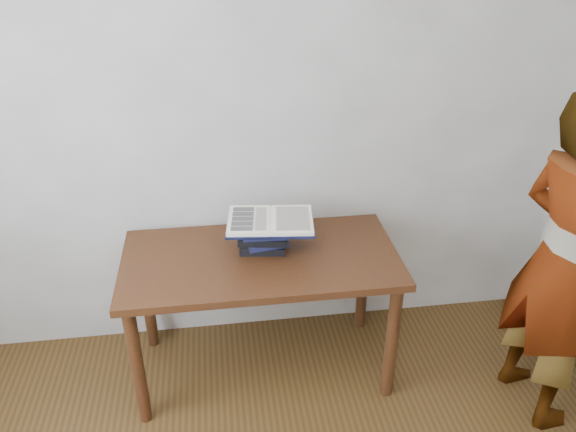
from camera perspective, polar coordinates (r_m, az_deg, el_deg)
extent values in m
cube|color=silver|center=(2.72, -5.26, 10.81)|extent=(3.50, 0.04, 2.60)
cube|color=#4F2513|center=(2.66, -2.79, -4.43)|extent=(1.30, 0.65, 0.04)
cylinder|color=#4F2513|center=(2.70, -15.06, -14.56)|extent=(0.06, 0.06, 0.66)
cylinder|color=#4F2513|center=(2.77, 10.48, -12.46)|extent=(0.06, 0.06, 0.66)
cylinder|color=#4F2513|center=(3.10, -14.15, -7.82)|extent=(0.06, 0.06, 0.66)
cylinder|color=#4F2513|center=(3.17, 7.65, -6.21)|extent=(0.06, 0.06, 0.66)
cube|color=black|center=(2.70, -2.59, -2.97)|extent=(0.23, 0.18, 0.04)
cube|color=navy|center=(2.68, -2.23, -2.52)|extent=(0.21, 0.16, 0.03)
cube|color=black|center=(2.67, -2.49, -1.88)|extent=(0.26, 0.22, 0.03)
cube|color=navy|center=(2.64, -2.43, -1.39)|extent=(0.21, 0.17, 0.03)
cube|color=#A87557|center=(2.64, -2.11, -0.80)|extent=(0.21, 0.16, 0.02)
cube|color=black|center=(2.61, -1.81, -0.70)|extent=(0.43, 0.32, 0.01)
cube|color=white|center=(2.60, -4.02, -0.45)|extent=(0.22, 0.29, 0.02)
cube|color=white|center=(2.60, 0.40, -0.40)|extent=(0.22, 0.29, 0.02)
cylinder|color=white|center=(2.60, -1.81, -0.46)|extent=(0.04, 0.26, 0.01)
cube|color=black|center=(2.68, -4.53, 0.70)|extent=(0.10, 0.05, 0.00)
cube|color=black|center=(2.64, -4.57, 0.23)|extent=(0.10, 0.05, 0.00)
cube|color=black|center=(2.60, -4.62, -0.26)|extent=(0.10, 0.05, 0.00)
cube|color=black|center=(2.56, -4.67, -0.76)|extent=(0.10, 0.05, 0.00)
cube|color=black|center=(2.52, -4.71, -1.27)|extent=(0.10, 0.05, 0.00)
cube|color=#B8AE9F|center=(2.60, -2.76, -0.24)|extent=(0.07, 0.22, 0.00)
cube|color=#B8AE9F|center=(2.60, 0.48, -0.20)|extent=(0.18, 0.24, 0.00)
imported|color=tan|center=(2.70, 26.23, -4.49)|extent=(0.47, 0.63, 1.58)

